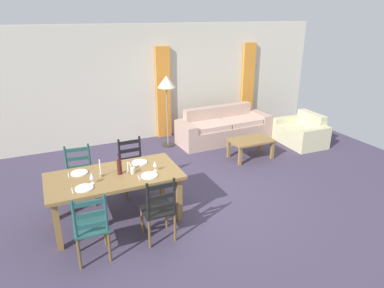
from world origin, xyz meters
The scene contains 27 objects.
ground_plane centered at (0.00, 0.00, -0.01)m, with size 9.60×9.60×0.02m, color #433951.
wall_far centered at (0.00, 3.30, 1.35)m, with size 9.60×0.16×2.70m, color beige.
curtain_panel_left centered at (0.57, 3.16, 1.10)m, with size 0.35×0.08×2.20m, color orange.
curtain_panel_right centered at (2.97, 3.16, 1.10)m, with size 0.35×0.08×2.20m, color orange.
dining_table centered at (-1.35, -0.06, 0.66)m, with size 1.90×0.96×0.75m.
dining_chair_near_left centered at (-1.82, -0.82, 0.48)m, with size 0.43×0.41×0.96m.
dining_chair_near_right centered at (-0.93, -0.78, 0.48)m, with size 0.42×0.40×0.96m.
dining_chair_far_left centered at (-1.76, 0.70, 0.48)m, with size 0.45×0.43×0.96m.
dining_chair_far_right centered at (-0.89, 0.69, 0.48)m, with size 0.43×0.41×0.96m.
dinner_plate_near_left centered at (-1.80, -0.31, 0.76)m, with size 0.24×0.24×0.02m, color white.
fork_near_left centered at (-1.95, -0.31, 0.75)m, with size 0.02×0.17×0.01m, color silver.
dinner_plate_near_right centered at (-0.90, -0.31, 0.76)m, with size 0.24×0.24×0.02m, color white.
fork_near_right centered at (-1.05, -0.31, 0.75)m, with size 0.02×0.17×0.01m, color silver.
dinner_plate_far_left centered at (-1.80, 0.19, 0.76)m, with size 0.24×0.24×0.02m, color white.
fork_far_left centered at (-1.95, 0.19, 0.75)m, with size 0.02×0.17×0.01m, color silver.
dinner_plate_far_right centered at (-0.90, 0.19, 0.76)m, with size 0.24×0.24×0.02m, color white.
fork_far_right centered at (-1.05, 0.19, 0.75)m, with size 0.02×0.17×0.01m, color silver.
wine_bottle centered at (-1.26, -0.06, 0.87)m, with size 0.07×0.07×0.32m.
wine_glass_near_left centered at (-1.68, -0.20, 0.86)m, with size 0.06×0.06×0.16m.
wine_glass_near_right centered at (-0.77, -0.17, 0.86)m, with size 0.06×0.06×0.16m.
coffee_cup_primary centered at (-1.09, -0.12, 0.80)m, with size 0.07×0.07×0.09m, color beige.
candle_tall centered at (-1.53, -0.04, 0.83)m, with size 0.05×0.05×0.26m.
candle_short centered at (-1.15, -0.10, 0.80)m, with size 0.05×0.05×0.18m.
couch centered at (1.77, 2.32, 0.29)m, with size 2.31×0.89×0.80m.
coffee_table centered at (1.78, 1.11, 0.36)m, with size 0.90×0.56×0.42m.
armchair_upholstered centered at (3.39, 1.36, 0.25)m, with size 0.83×1.18×0.72m.
standing_lamp centered at (0.42, 2.51, 1.41)m, with size 0.40×0.40×1.64m.
Camera 1 is at (-2.14, -4.56, 2.94)m, focal length 32.02 mm.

